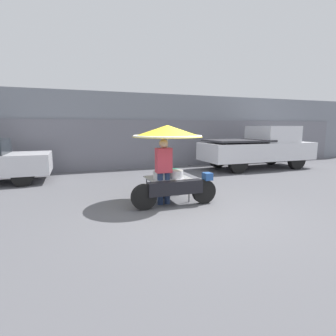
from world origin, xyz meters
The scene contains 5 objects.
ground_plane centered at (0.00, 0.00, 0.00)m, with size 36.00×36.00×0.00m, color #56565B.
shopfront_building centered at (0.00, 7.61, 1.69)m, with size 28.00×2.06×3.40m.
vendor_motorcycle_cart centered at (-0.28, 1.01, 1.45)m, with size 2.14×1.77×1.94m.
vendor_person centered at (-0.49, 0.81, 0.90)m, with size 0.38×0.22×1.61m.
pickup_truck centered at (5.50, 4.69, 0.96)m, with size 5.18×1.93×1.93m.
Camera 1 is at (-2.54, -5.13, 1.90)m, focal length 28.00 mm.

